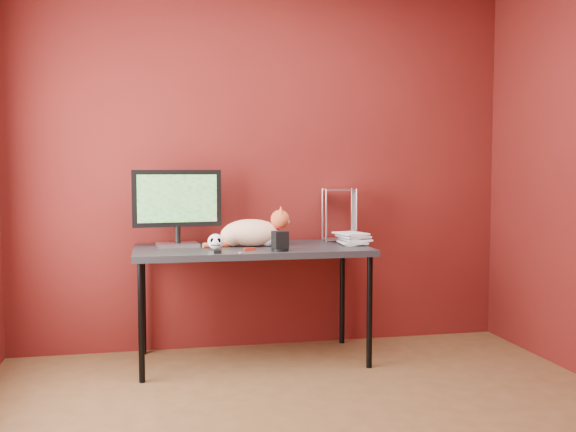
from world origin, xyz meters
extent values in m
cube|color=#4F100E|center=(0.00, 1.75, 1.30)|extent=(3.50, 0.02, 2.60)
cube|color=black|center=(-0.15, 1.37, 0.73)|extent=(1.50, 0.70, 0.04)
cylinder|color=black|center=(-0.85, 1.07, 0.35)|extent=(0.04, 0.04, 0.71)
cylinder|color=black|center=(0.55, 1.07, 0.35)|extent=(0.04, 0.04, 0.71)
cylinder|color=black|center=(-0.85, 1.67, 0.35)|extent=(0.04, 0.04, 0.71)
cylinder|color=black|center=(0.55, 1.67, 0.35)|extent=(0.04, 0.04, 0.71)
cube|color=#B7B6BB|center=(-0.62, 1.51, 0.76)|extent=(0.29, 0.21, 0.02)
cylinder|color=black|center=(-0.62, 1.51, 0.83)|extent=(0.04, 0.04, 0.11)
cube|color=black|center=(-0.62, 1.51, 1.06)|extent=(0.58, 0.10, 0.37)
cube|color=#124612|center=(-0.62, 1.51, 1.06)|extent=(0.51, 0.06, 0.31)
ellipsoid|color=orange|center=(-0.15, 1.41, 0.84)|extent=(0.41, 0.27, 0.18)
ellipsoid|color=orange|center=(-0.26, 1.43, 0.82)|extent=(0.21, 0.20, 0.14)
sphere|color=white|center=(-0.04, 1.39, 0.81)|extent=(0.12, 0.12, 0.12)
sphere|color=#D15328|center=(0.04, 1.37, 0.93)|extent=(0.12, 0.12, 0.12)
cone|color=#D15328|center=(0.04, 1.34, 0.99)|extent=(0.04, 0.04, 0.05)
cone|color=#D15328|center=(0.05, 1.40, 0.99)|extent=(0.04, 0.04, 0.05)
cylinder|color=#B00B11|center=(0.02, 1.37, 0.88)|extent=(0.09, 0.09, 0.01)
cylinder|color=#D15328|center=(-0.37, 1.39, 0.77)|extent=(0.20, 0.08, 0.03)
ellipsoid|color=white|center=(-0.39, 1.26, 0.80)|extent=(0.10, 0.10, 0.10)
ellipsoid|color=black|center=(-0.41, 1.22, 0.81)|extent=(0.03, 0.01, 0.03)
ellipsoid|color=black|center=(-0.37, 1.22, 0.81)|extent=(0.03, 0.01, 0.03)
cube|color=black|center=(-0.39, 1.22, 0.78)|extent=(0.06, 0.01, 0.01)
cylinder|color=black|center=(-0.01, 1.13, 0.76)|extent=(0.11, 0.11, 0.02)
cube|color=black|center=(-0.01, 1.13, 0.82)|extent=(0.10, 0.10, 0.11)
imported|color=beige|center=(0.46, 1.38, 0.86)|extent=(0.18, 0.24, 0.23)
imported|color=beige|center=(0.46, 1.38, 1.09)|extent=(0.18, 0.24, 0.23)
imported|color=beige|center=(0.46, 1.38, 1.32)|extent=(0.20, 0.25, 0.23)
imported|color=beige|center=(0.46, 1.38, 1.55)|extent=(0.22, 0.26, 0.23)
cylinder|color=#B7B6BB|center=(0.40, 1.53, 0.93)|extent=(0.01, 0.01, 0.37)
cylinder|color=#B7B6BB|center=(0.62, 1.53, 0.93)|extent=(0.01, 0.01, 0.37)
cylinder|color=#B7B6BB|center=(0.40, 1.71, 0.93)|extent=(0.01, 0.01, 0.37)
cylinder|color=#B7B6BB|center=(0.62, 1.71, 0.93)|extent=(0.01, 0.01, 0.37)
cube|color=#B7B6BB|center=(0.51, 1.62, 0.76)|extent=(0.23, 0.20, 0.01)
cube|color=#B7B6BB|center=(0.51, 1.62, 1.11)|extent=(0.23, 0.20, 0.01)
cube|color=#A71E0C|center=(-0.19, 1.19, 0.76)|extent=(0.08, 0.05, 0.02)
cube|color=black|center=(-0.40, 1.08, 0.76)|extent=(0.05, 0.03, 0.02)
cylinder|color=#B7B6BB|center=(-0.26, 1.08, 0.75)|extent=(0.04, 0.04, 0.00)
camera|label=1|loc=(-0.76, -2.72, 1.24)|focal=40.00mm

